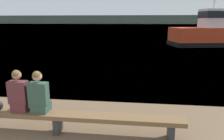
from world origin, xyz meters
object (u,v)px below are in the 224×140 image
bench_main (58,117)px  person_right (39,95)px  tugboat_red (211,34)px  person_left (19,94)px

bench_main → person_right: person_right is taller
bench_main → tugboat_red: bearing=64.6°
bench_main → person_left: bearing=179.6°
person_left → person_right: person_left is taller
person_right → bench_main: bearing=-0.8°
person_left → tugboat_red: size_ratio=0.12×
bench_main → person_right: (-0.40, 0.01, 0.51)m
bench_main → person_right: bearing=179.2°
bench_main → tugboat_red: size_ratio=0.68×
person_left → person_right: size_ratio=1.01×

